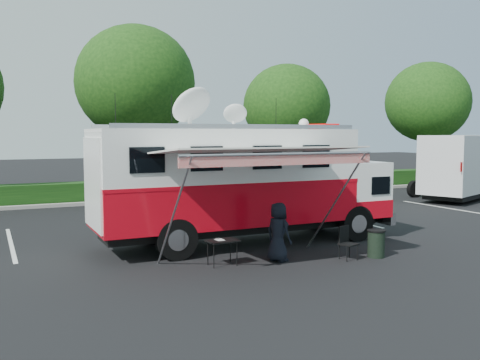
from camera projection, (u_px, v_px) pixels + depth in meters
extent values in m
plane|color=black|center=(247.00, 243.00, 16.26)|extent=(120.00, 120.00, 0.00)
cube|color=#9E998E|center=(223.00, 196.00, 27.86)|extent=(60.00, 0.35, 0.15)
cube|color=black|center=(216.00, 186.00, 28.63)|extent=(60.00, 1.20, 1.00)
cylinder|color=black|center=(137.00, 152.00, 27.74)|extent=(0.44, 0.44, 4.80)
ellipsoid|color=#14380F|center=(135.00, 82.00, 27.43)|extent=(6.14, 6.14, 5.84)
cylinder|color=black|center=(286.00, 156.00, 31.64)|extent=(0.44, 0.44, 4.00)
ellipsoid|color=#14380F|center=(287.00, 106.00, 31.38)|extent=(5.12, 5.12, 4.86)
cylinder|color=black|center=(426.00, 150.00, 36.34)|extent=(0.44, 0.44, 4.40)
ellipsoid|color=#14380F|center=(427.00, 102.00, 36.05)|extent=(5.63, 5.63, 5.35)
cube|color=silver|center=(11.00, 244.00, 16.17)|extent=(0.12, 5.50, 0.01)
cube|color=silver|center=(197.00, 229.00, 18.75)|extent=(0.12, 5.50, 0.01)
cube|color=silver|center=(337.00, 217.00, 21.32)|extent=(0.12, 5.50, 0.01)
cube|color=silver|center=(448.00, 208.00, 23.89)|extent=(0.12, 5.50, 0.01)
cube|color=black|center=(247.00, 225.00, 16.21)|extent=(8.68, 1.41, 0.30)
cylinder|color=black|center=(356.00, 223.00, 16.60)|extent=(1.11, 0.32, 1.11)
cylinder|color=black|center=(316.00, 214.00, 18.60)|extent=(1.11, 0.32, 1.11)
cylinder|color=black|center=(177.00, 239.00, 14.09)|extent=(1.11, 0.32, 1.11)
cylinder|color=black|center=(153.00, 226.00, 16.09)|extent=(1.11, 0.32, 1.11)
cube|color=silver|center=(368.00, 214.00, 18.18)|extent=(0.20, 2.52, 0.40)
cube|color=white|center=(350.00, 187.00, 17.77)|extent=(1.41, 2.52, 1.72)
cube|color=red|center=(350.00, 205.00, 17.82)|extent=(1.43, 2.54, 0.56)
cube|color=black|center=(366.00, 177.00, 18.03)|extent=(0.12, 2.22, 0.71)
cube|color=red|center=(226.00, 202.00, 15.85)|extent=(7.67, 2.52, 1.21)
cube|color=red|center=(226.00, 182.00, 15.79)|extent=(7.69, 2.54, 0.10)
cube|color=white|center=(226.00, 156.00, 15.73)|extent=(7.67, 2.52, 1.41)
cube|color=white|center=(226.00, 131.00, 15.66)|extent=(7.67, 2.52, 0.08)
cube|color=#CC0505|center=(323.00, 126.00, 17.12)|extent=(0.56, 0.96, 0.16)
sphere|color=white|center=(304.00, 124.00, 17.98)|extent=(0.34, 0.34, 0.34)
ellipsoid|color=white|center=(192.00, 105.00, 14.99)|extent=(1.21, 1.21, 0.36)
ellipsoid|color=white|center=(235.00, 113.00, 15.97)|extent=(0.71, 0.71, 0.20)
cylinder|color=black|center=(115.00, 112.00, 14.64)|extent=(0.02, 0.02, 1.01)
cylinder|color=black|center=(172.00, 113.00, 15.33)|extent=(0.02, 0.02, 1.01)
cylinder|color=black|center=(276.00, 114.00, 16.80)|extent=(0.02, 0.02, 1.01)
cube|color=silver|center=(258.00, 150.00, 13.39)|extent=(5.05, 2.42, 0.21)
cube|color=red|center=(282.00, 159.00, 12.34)|extent=(5.05, 0.04, 0.28)
cylinder|color=#B2B2B7|center=(282.00, 154.00, 12.31)|extent=(5.05, 0.07, 0.07)
cylinder|color=#B2B2B7|center=(173.00, 215.00, 12.48)|extent=(0.05, 2.61, 2.91)
cylinder|color=#B2B2B7|center=(334.00, 204.00, 14.43)|extent=(0.05, 2.61, 2.91)
imported|color=black|center=(278.00, 261.00, 14.00)|extent=(0.72, 0.88, 1.55)
cube|color=black|center=(222.00, 241.00, 13.51)|extent=(0.80, 0.60, 0.04)
cylinder|color=black|center=(214.00, 256.00, 13.22)|extent=(0.02, 0.02, 0.63)
cylinder|color=black|center=(208.00, 253.00, 13.58)|extent=(0.02, 0.02, 0.63)
cylinder|color=black|center=(237.00, 253.00, 13.49)|extent=(0.02, 0.02, 0.63)
cylinder|color=black|center=(230.00, 250.00, 13.85)|extent=(0.02, 0.02, 0.63)
cube|color=silver|center=(220.00, 240.00, 13.53)|extent=(0.20, 0.27, 0.01)
cube|color=black|center=(348.00, 244.00, 14.13)|extent=(0.52, 0.52, 0.04)
cube|color=black|center=(344.00, 234.00, 14.29)|extent=(0.41, 0.16, 0.46)
cylinder|color=black|center=(347.00, 254.00, 13.92)|extent=(0.02, 0.02, 0.42)
cylinder|color=black|center=(339.00, 251.00, 14.22)|extent=(0.02, 0.02, 0.42)
cylinder|color=black|center=(357.00, 253.00, 14.07)|extent=(0.02, 0.02, 0.42)
cylinder|color=black|center=(350.00, 250.00, 14.37)|extent=(0.02, 0.02, 0.42)
cylinder|color=black|center=(376.00, 244.00, 14.43)|extent=(0.46, 0.46, 0.70)
cylinder|color=black|center=(376.00, 231.00, 14.40)|extent=(0.49, 0.49, 0.04)
cube|color=silver|center=(479.00, 162.00, 28.48)|extent=(10.58, 5.97, 2.81)
cube|color=black|center=(478.00, 190.00, 28.61)|extent=(9.67, 5.40, 0.26)
cylinder|color=black|center=(443.00, 193.00, 26.23)|extent=(0.88, 0.26, 0.88)
cylinder|color=black|center=(415.00, 189.00, 27.96)|extent=(0.88, 0.26, 0.88)
cylinder|color=black|center=(459.00, 192.00, 26.68)|extent=(0.88, 0.26, 0.88)
cylinder|color=black|center=(430.00, 188.00, 28.42)|extent=(0.88, 0.26, 0.88)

